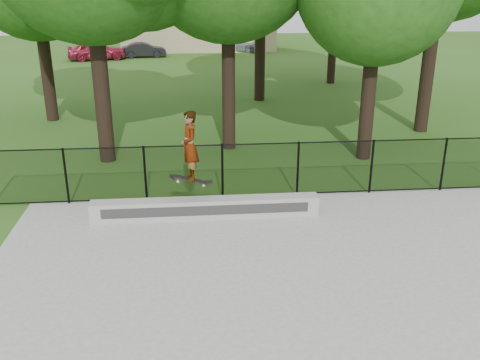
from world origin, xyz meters
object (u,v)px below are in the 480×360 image
(car_a, at_px, (97,50))
(skater_airborne, at_px, (190,147))
(car_c, at_px, (234,44))
(grind_ledge, at_px, (206,208))
(car_b, at_px, (144,50))

(car_a, xyz_separation_m, skater_airborne, (6.52, -27.47, 1.20))
(car_a, bearing_deg, car_c, -82.39)
(grind_ledge, distance_m, skater_airborne, 1.61)
(car_b, bearing_deg, car_a, 102.62)
(car_c, height_order, skater_airborne, skater_airborne)
(car_b, bearing_deg, car_c, -74.34)
(car_b, bearing_deg, grind_ledge, -178.19)
(car_a, distance_m, skater_airborne, 28.26)
(car_a, xyz_separation_m, car_c, (10.08, 3.70, -0.07))
(grind_ledge, height_order, car_b, car_b)
(car_a, bearing_deg, grind_ledge, -178.49)
(car_a, height_order, car_c, car_a)
(car_b, relative_size, skater_airborne, 1.58)
(car_b, height_order, car_c, car_c)
(grind_ledge, distance_m, car_b, 28.71)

